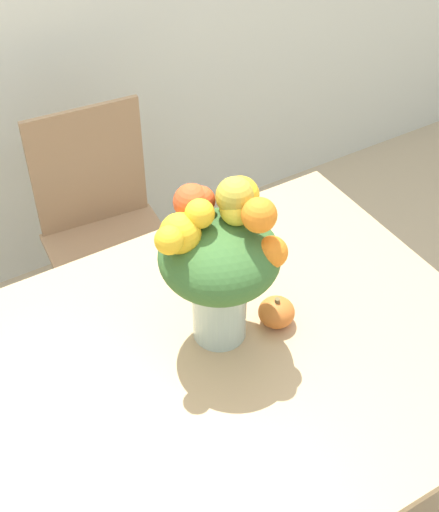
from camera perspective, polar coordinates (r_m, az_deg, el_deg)
name	(u,v)px	position (r m, az deg, el deg)	size (l,w,h in m)	color
ground_plane	(218,510)	(2.39, -0.16, -19.63)	(12.00, 12.00, 0.00)	tan
dining_table	(217,383)	(1.85, -0.20, -10.13)	(1.41, 1.06, 0.73)	tan
flower_vase	(220,258)	(1.67, 0.01, -0.15)	(0.31, 0.29, 0.45)	#B2CCBC
pumpkin	(276,312)	(1.85, 4.58, -4.49)	(0.10, 0.10, 0.09)	orange
dining_chair_near_window	(107,236)	(2.54, -9.01, 1.62)	(0.46, 0.46, 0.92)	#9E7A56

